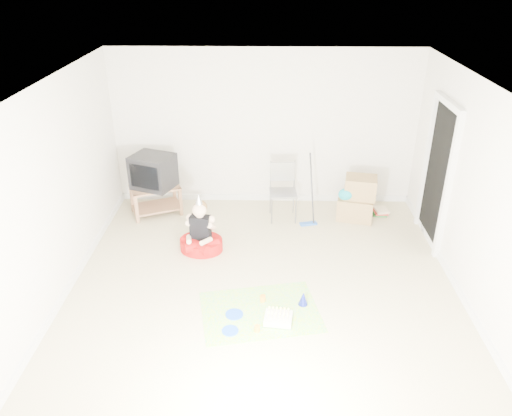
{
  "coord_description": "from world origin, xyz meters",
  "views": [
    {
      "loc": [
        0.02,
        -5.4,
        3.85
      ],
      "look_at": [
        -0.1,
        0.4,
        0.9
      ],
      "focal_mm": 35.0,
      "sensor_mm": 36.0,
      "label": 1
    }
  ],
  "objects_px": {
    "crt_tv": "(153,171)",
    "birthday_cake": "(278,319)",
    "folding_chair": "(283,193)",
    "tv_stand": "(156,198)",
    "seated_woman": "(201,238)",
    "cardboard_boxes": "(357,199)"
  },
  "relations": [
    {
      "from": "crt_tv",
      "to": "folding_chair",
      "type": "relative_size",
      "value": 0.67
    },
    {
      "from": "crt_tv",
      "to": "birthday_cake",
      "type": "bearing_deg",
      "value": -33.05
    },
    {
      "from": "crt_tv",
      "to": "birthday_cake",
      "type": "xyz_separation_m",
      "value": [
        1.97,
        -2.73,
        -0.71
      ]
    },
    {
      "from": "tv_stand",
      "to": "crt_tv",
      "type": "bearing_deg",
      "value": 161.57
    },
    {
      "from": "folding_chair",
      "to": "birthday_cake",
      "type": "height_order",
      "value": "folding_chair"
    },
    {
      "from": "folding_chair",
      "to": "cardboard_boxes",
      "type": "bearing_deg",
      "value": 1.88
    },
    {
      "from": "seated_woman",
      "to": "crt_tv",
      "type": "bearing_deg",
      "value": 127.66
    },
    {
      "from": "tv_stand",
      "to": "seated_woman",
      "type": "height_order",
      "value": "seated_woman"
    },
    {
      "from": "tv_stand",
      "to": "cardboard_boxes",
      "type": "relative_size",
      "value": 1.27
    },
    {
      "from": "folding_chair",
      "to": "birthday_cake",
      "type": "distance_m",
      "value": 2.63
    },
    {
      "from": "birthday_cake",
      "to": "tv_stand",
      "type": "bearing_deg",
      "value": 125.74
    },
    {
      "from": "cardboard_boxes",
      "to": "seated_woman",
      "type": "bearing_deg",
      "value": -156.59
    },
    {
      "from": "seated_woman",
      "to": "folding_chair",
      "type": "bearing_deg",
      "value": 39.6
    },
    {
      "from": "tv_stand",
      "to": "crt_tv",
      "type": "height_order",
      "value": "crt_tv"
    },
    {
      "from": "tv_stand",
      "to": "seated_woman",
      "type": "distance_m",
      "value": 1.44
    },
    {
      "from": "tv_stand",
      "to": "seated_woman",
      "type": "xyz_separation_m",
      "value": [
        0.88,
        -1.14,
        -0.09
      ]
    },
    {
      "from": "birthday_cake",
      "to": "seated_woman",
      "type": "bearing_deg",
      "value": 124.32
    },
    {
      "from": "crt_tv",
      "to": "birthday_cake",
      "type": "height_order",
      "value": "crt_tv"
    },
    {
      "from": "folding_chair",
      "to": "tv_stand",
      "type": "bearing_deg",
      "value": 176.3
    },
    {
      "from": "crt_tv",
      "to": "seated_woman",
      "type": "distance_m",
      "value": 1.54
    },
    {
      "from": "birthday_cake",
      "to": "crt_tv",
      "type": "bearing_deg",
      "value": 125.74
    },
    {
      "from": "tv_stand",
      "to": "cardboard_boxes",
      "type": "xyz_separation_m",
      "value": [
        3.28,
        -0.1,
        0.06
      ]
    }
  ]
}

